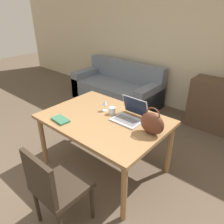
{
  "coord_description": "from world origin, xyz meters",
  "views": [
    {
      "loc": [
        1.45,
        -0.89,
        1.96
      ],
      "look_at": [
        0.04,
        0.74,
        0.85
      ],
      "focal_mm": 35.0,
      "sensor_mm": 36.0,
      "label": 1
    }
  ],
  "objects": [
    {
      "name": "ground_plane",
      "position": [
        0.0,
        0.0,
        0.0
      ],
      "size": [
        14.0,
        14.0,
        0.0
      ],
      "primitive_type": "plane",
      "color": "brown"
    },
    {
      "name": "wall_back",
      "position": [
        0.0,
        2.99,
        1.35
      ],
      "size": [
        10.0,
        0.06,
        2.7
      ],
      "color": "beige",
      "rests_on": "ground_plane"
    },
    {
      "name": "dining_table",
      "position": [
        -0.08,
        0.74,
        0.66
      ],
      "size": [
        1.43,
        1.03,
        0.73
      ],
      "color": "olive",
      "rests_on": "ground_plane"
    },
    {
      "name": "chair",
      "position": [
        0.15,
        -0.15,
        0.51
      ],
      "size": [
        0.45,
        0.45,
        0.89
      ],
      "rotation": [
        0.0,
        0.0,
        -0.01
      ],
      "color": "#2D2319",
      "rests_on": "ground_plane"
    },
    {
      "name": "couch",
      "position": [
        -1.29,
        2.48,
        0.28
      ],
      "size": [
        1.86,
        0.85,
        0.82
      ],
      "color": "slate",
      "rests_on": "ground_plane"
    },
    {
      "name": "laptop",
      "position": [
        0.17,
        0.93,
        0.8
      ],
      "size": [
        0.34,
        0.32,
        0.24
      ],
      "color": "#ADADB2",
      "rests_on": "dining_table"
    },
    {
      "name": "drinking_glass",
      "position": [
        -0.07,
        0.89,
        0.77
      ],
      "size": [
        0.08,
        0.08,
        0.09
      ],
      "color": "silver",
      "rests_on": "dining_table"
    },
    {
      "name": "wine_glass",
      "position": [
        -0.2,
        0.89,
        0.84
      ],
      "size": [
        0.07,
        0.07,
        0.15
      ],
      "color": "silver",
      "rests_on": "dining_table"
    },
    {
      "name": "handbag",
      "position": [
        0.52,
        0.82,
        0.85
      ],
      "size": [
        0.26,
        0.13,
        0.3
      ],
      "color": "#592D1E",
      "rests_on": "dining_table"
    },
    {
      "name": "book",
      "position": [
        -0.41,
        0.37,
        0.74
      ],
      "size": [
        0.23,
        0.15,
        0.02
      ],
      "rotation": [
        0.0,
        0.0,
        -0.1
      ],
      "color": "#336B4C",
      "rests_on": "dining_table"
    }
  ]
}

